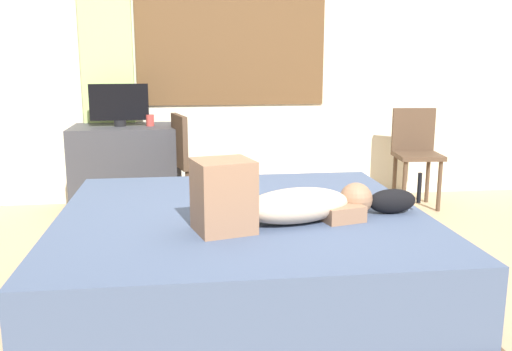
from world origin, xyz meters
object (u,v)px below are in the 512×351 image
at_px(cup, 150,120).
at_px(chair_spare, 416,149).
at_px(desk, 128,170).
at_px(chair_by_desk, 192,158).
at_px(person_lying, 279,202).
at_px(bed, 242,257).
at_px(tv_monitor, 119,104).
at_px(cat, 389,201).

distance_m(cup, chair_spare, 2.33).
relative_size(desk, chair_by_desk, 1.05).
distance_m(person_lying, cup, 2.27).
xyz_separation_m(bed, cup, (-0.58, 1.89, 0.54)).
distance_m(tv_monitor, cup, 0.28).
bearing_deg(chair_spare, bed, -133.65).
distance_m(person_lying, tv_monitor, 2.38).
distance_m(cat, desk, 2.56).
bearing_deg(person_lying, bed, 121.70).
bearing_deg(cat, desk, 127.00).
relative_size(bed, tv_monitor, 4.09).
height_order(tv_monitor, chair_spare, tv_monitor).
height_order(person_lying, chair_by_desk, chair_by_desk).
relative_size(bed, chair_spare, 2.28).
relative_size(bed, cat, 5.49).
xyz_separation_m(person_lying, chair_by_desk, (-0.39, 1.87, -0.11)).
height_order(cup, chair_spare, chair_spare).
height_order(tv_monitor, chair_by_desk, tv_monitor).
xyz_separation_m(desk, tv_monitor, (-0.04, -0.00, 0.55)).
relative_size(tv_monitor, chair_spare, 0.56).
bearing_deg(cup, chair_by_desk, -39.03).
height_order(person_lying, chair_spare, chair_spare).
bearing_deg(desk, chair_by_desk, -27.83).
height_order(desk, chair_spare, chair_spare).
distance_m(person_lying, chair_spare, 2.60).
bearing_deg(person_lying, chair_by_desk, 101.86).
xyz_separation_m(cup, chair_spare, (2.31, -0.07, -0.28)).
distance_m(tv_monitor, chair_by_desk, 0.77).
bearing_deg(bed, desk, 112.26).
bearing_deg(chair_spare, tv_monitor, 178.08).
height_order(bed, desk, desk).
distance_m(cat, cup, 2.43).
height_order(cup, chair_by_desk, chair_by_desk).
xyz_separation_m(desk, chair_spare, (2.51, -0.09, 0.14)).
distance_m(bed, tv_monitor, 2.18).
height_order(tv_monitor, cup, tv_monitor).
relative_size(person_lying, cup, 10.04).
relative_size(bed, person_lying, 2.10).
bearing_deg(bed, tv_monitor, 113.40).
distance_m(cup, chair_by_desk, 0.52).
bearing_deg(tv_monitor, cat, -52.20).
distance_m(bed, chair_by_desk, 1.66).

